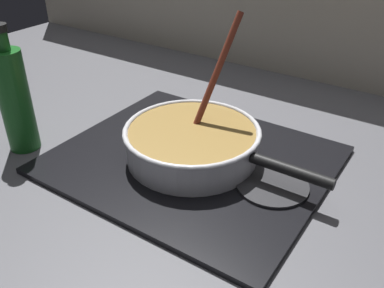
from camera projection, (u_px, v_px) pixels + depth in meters
name	position (u px, v px, depth m)	size (l,w,h in m)	color
ground	(147.00, 222.00, 0.78)	(2.40, 1.60, 0.04)	#4C4C51
hob_plate	(192.00, 160.00, 0.91)	(0.56, 0.48, 0.01)	black
burner_ring	(192.00, 156.00, 0.91)	(0.19, 0.19, 0.01)	#592D0C
spare_burner	(272.00, 185.00, 0.82)	(0.14, 0.14, 0.01)	#262628
cooking_pan	(193.00, 142.00, 0.89)	(0.45, 0.29, 0.29)	silver
sauce_bottle	(15.00, 99.00, 0.91)	(0.07, 0.07, 0.28)	#19591E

